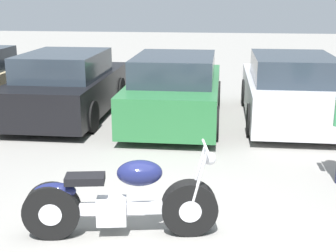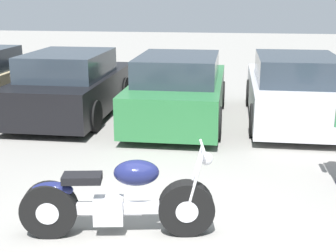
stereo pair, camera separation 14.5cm
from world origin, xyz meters
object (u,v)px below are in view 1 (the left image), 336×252
(parked_car_black, at_px, (68,86))
(parked_car_green, at_px, (175,90))
(parked_car_silver, at_px, (290,90))
(motorcycle, at_px, (119,201))

(parked_car_black, relative_size, parked_car_green, 1.00)
(parked_car_green, distance_m, parked_car_silver, 2.51)
(motorcycle, distance_m, parked_car_green, 5.17)
(motorcycle, distance_m, parked_car_silver, 6.09)
(parked_car_green, bearing_deg, parked_car_black, 175.39)
(motorcycle, height_order, parked_car_black, parked_car_black)
(parked_car_silver, bearing_deg, parked_car_black, -178.55)
(motorcycle, relative_size, parked_car_green, 0.51)
(motorcycle, height_order, parked_car_green, parked_car_green)
(motorcycle, relative_size, parked_car_silver, 0.51)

